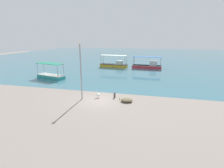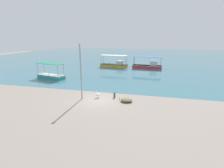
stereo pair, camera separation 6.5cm
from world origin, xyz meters
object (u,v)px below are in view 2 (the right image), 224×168
Objects in this scene: fishing_boat_near_right at (115,64)px; mooring_bollard at (114,95)px; fishing_boat_outer at (148,65)px; glass_bottle at (120,99)px; pelican at (98,95)px; fishing_boat_far_left at (51,75)px; lamp_post at (81,68)px; net_pile at (126,100)px.

mooring_bollard is (5.00, -21.71, -0.24)m from fishing_boat_near_right.
fishing_boat_outer is 22.59m from glass_bottle.
mooring_bollard is at bearing -97.80° from fishing_boat_outer.
fishing_boat_near_right is at bearing 104.44° from glass_bottle.
fishing_boat_outer is 25.20× the size of glass_bottle.
glass_bottle is at bearing -4.48° from pelican.
glass_bottle is at bearing -75.56° from fishing_boat_near_right.
pelican is at bearing -34.43° from fishing_boat_far_left.
mooring_bollard is at bearing -28.82° from fishing_boat_far_left.
fishing_boat_near_right is 23.27m from lamp_post.
fishing_boat_outer is at bearing 86.59° from net_pile.
fishing_boat_near_right is 9.95× the size of mooring_bollard.
mooring_bollard reaches higher than glass_bottle.
pelican is 0.12× the size of lamp_post.
pelican is at bearing 27.00° from lamp_post.
fishing_boat_outer reaches higher than net_pile.
fishing_boat_near_right is at bearing -179.32° from fishing_boat_outer.
fishing_boat_near_right is 5.05× the size of net_pile.
pelican is (3.07, -22.17, -0.23)m from fishing_boat_near_right.
fishing_boat_near_right is 1.23× the size of fishing_boat_far_left.
fishing_boat_near_right is 22.38m from pelican.
mooring_bollard is 1.05m from glass_bottle.
lamp_post is 4.96× the size of net_pile.
fishing_boat_far_left is 16.06m from glass_bottle.
fishing_boat_outer is 24.24m from lamp_post.
fishing_boat_far_left reaches higher than net_pile.
glass_bottle is (0.76, -0.67, -0.26)m from mooring_bollard.
lamp_post reaches higher than net_pile.
fishing_boat_near_right is 1.02× the size of lamp_post.
glass_bottle is (2.70, -0.21, -0.27)m from pelican.
lamp_post is at bearing -41.90° from fishing_boat_far_left.
net_pile is at bearing -93.41° from fishing_boat_outer.
lamp_post is (9.57, -8.59, 3.17)m from fishing_boat_far_left.
fishing_boat_outer is 10.03× the size of mooring_bollard.
fishing_boat_near_right reaches higher than mooring_bollard.
mooring_bollard is 1.91m from net_pile.
net_pile is (3.56, -0.53, -0.17)m from pelican.
fishing_boat_outer is 22.01m from mooring_bollard.
fishing_boat_outer is at bearing 77.53° from pelican.
mooring_bollard reaches higher than net_pile.
glass_bottle is (-0.87, 0.32, -0.09)m from net_pile.
pelican is 0.60× the size of net_pile.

